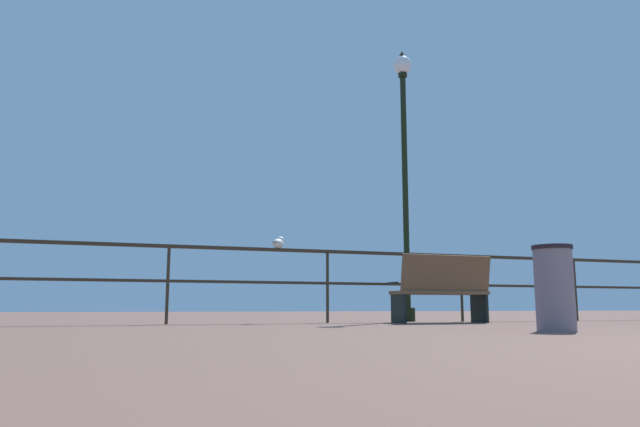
% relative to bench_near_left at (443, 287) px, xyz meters
% --- Properties ---
extents(pier_railing, '(25.75, 0.05, 1.09)m').
position_rel_bench_near_left_xyz_m(pier_railing, '(-0.37, 0.74, 0.28)').
color(pier_railing, '#31281B').
rests_on(pier_railing, ground_plane).
extents(bench_near_left, '(1.45, 0.62, 0.98)m').
position_rel_bench_near_left_xyz_m(bench_near_left, '(0.00, 0.00, 0.00)').
color(bench_near_left, brown).
rests_on(bench_near_left, ground_plane).
extents(lamppost_center, '(0.32, 0.32, 4.65)m').
position_rel_bench_near_left_xyz_m(lamppost_center, '(-0.01, 1.07, 2.30)').
color(lamppost_center, black).
rests_on(lamppost_center, ground_plane).
extents(seagull_on_rail, '(0.27, 0.36, 0.19)m').
position_rel_bench_near_left_xyz_m(seagull_on_rail, '(-2.30, 0.75, 0.64)').
color(seagull_on_rail, silver).
rests_on(seagull_on_rail, pier_railing).
extents(trash_bin, '(0.38, 0.38, 0.82)m').
position_rel_bench_near_left_xyz_m(trash_bin, '(-0.61, -3.01, -0.11)').
color(trash_bin, slate).
rests_on(trash_bin, ground_plane).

